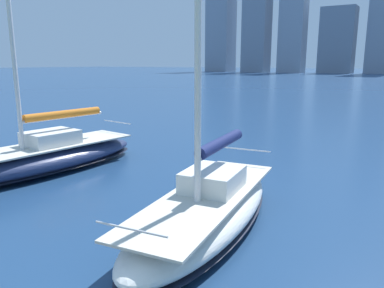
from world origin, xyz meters
TOP-DOWN VIEW (x-y plane):
  - city_skyline at (14.72, -160.24)m, footprint 167.71×20.39m
  - sailboat_navy at (-0.16, -6.55)m, footprint 3.20×7.76m
  - sailboat_orange at (8.13, -7.64)m, footprint 3.62×9.24m

SIDE VIEW (x-z plane):
  - sailboat_navy at x=-0.16m, z-range -3.93..5.11m
  - sailboat_orange at x=8.13m, z-range -5.39..6.66m
  - city_skyline at x=14.72m, z-range -4.34..50.16m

